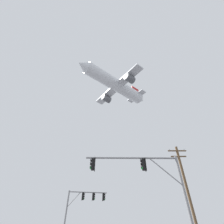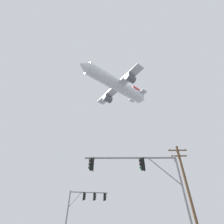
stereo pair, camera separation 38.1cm
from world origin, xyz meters
name	(u,v)px [view 1 (the left image)]	position (x,y,z in m)	size (l,w,h in m)	color
signal_pole_near	(147,175)	(3.28, 8.62, 4.82)	(7.46, 0.52, 6.31)	gray
signal_pole_far	(84,202)	(-3.22, 20.38, 4.42)	(5.26, 1.19, 5.72)	gray
utility_pole	(187,186)	(8.48, 14.01, 5.07)	(2.20, 0.28, 9.53)	brown
airplane	(116,85)	(1.55, 25.11, 32.18)	(18.95, 15.93, 6.02)	white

